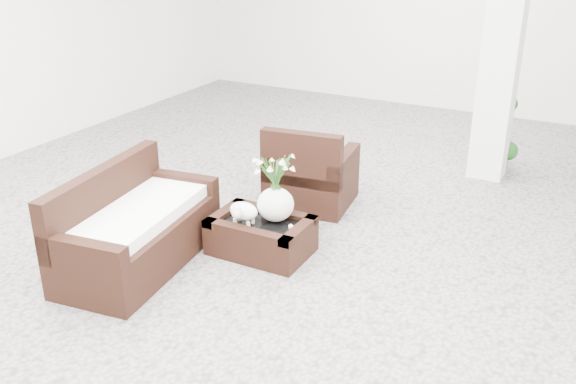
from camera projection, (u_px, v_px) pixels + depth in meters
The scene contains 9 objects.
ground at pixel (293, 248), 6.04m from camera, with size 11.00×11.00×0.00m, color gray.
column at pixel (505, 29), 7.11m from camera, with size 0.40×0.40×3.50m, color white.
coffee_table at pixel (261, 237), 5.92m from camera, with size 0.90×0.60×0.31m, color black.
sheep_figurine at pixel (244, 213), 5.79m from camera, with size 0.28×0.23×0.21m, color white.
planter_narcissus at pixel (275, 180), 5.74m from camera, with size 0.44×0.44×0.80m, color white, non-canonical shape.
tealight at pixel (291, 226), 5.74m from camera, with size 0.04×0.04×0.03m, color white.
armchair at pixel (312, 164), 6.85m from camera, with size 0.85×0.82×0.91m, color black.
loveseat at pixel (137, 219), 5.62m from camera, with size 1.64×0.79×0.88m, color black.
topiary at pixel (501, 119), 7.74m from camera, with size 0.34×0.34×1.28m, color #153F14, non-canonical shape.
Camera 1 is at (2.47, -4.74, 2.86)m, focal length 39.83 mm.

